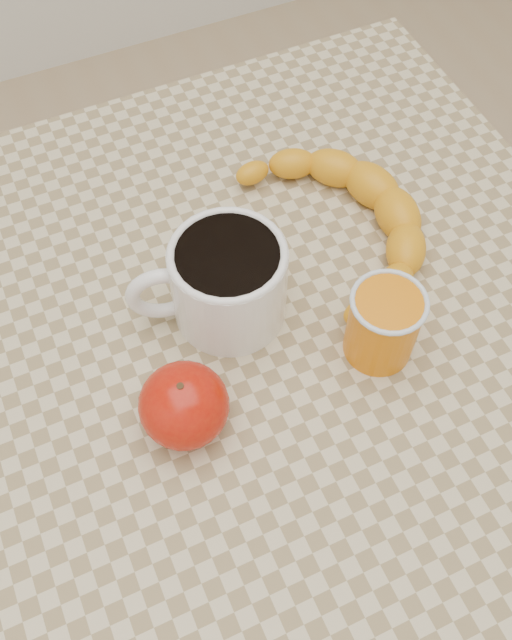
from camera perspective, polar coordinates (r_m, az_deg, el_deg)
name	(u,v)px	position (r m, az deg, el deg)	size (l,w,h in m)	color
ground	(256,532)	(1.44, 0.00, -16.62)	(3.00, 3.00, 0.00)	tan
table	(256,369)	(0.82, 0.00, -3.96)	(0.80, 0.80, 0.75)	#C5B48B
coffee_mug	(225,280)	(0.71, -2.47, 3.18)	(0.17, 0.14, 0.10)	white
orange_juice_glass	(383,324)	(0.71, 10.15, -0.32)	(0.08, 0.08, 0.09)	orange
apple	(184,405)	(0.66, -5.78, -6.80)	(0.10, 0.10, 0.08)	#AA0D05
banana	(342,223)	(0.80, 6.90, 7.72)	(0.23, 0.31, 0.05)	orange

